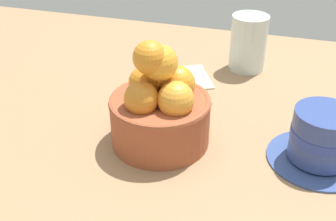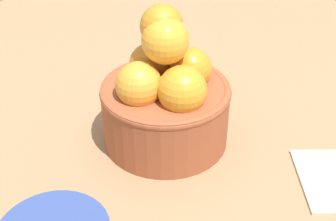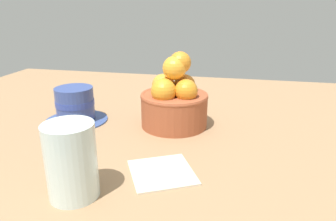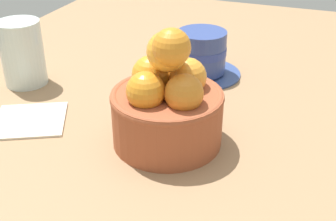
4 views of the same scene
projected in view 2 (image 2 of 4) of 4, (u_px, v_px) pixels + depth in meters
ground_plane at (166, 151)px, 54.10cm from camera, size 134.21×91.44×3.51cm
terracotta_bowl at (166, 98)px, 49.97cm from camera, size 13.83×13.83×15.30cm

